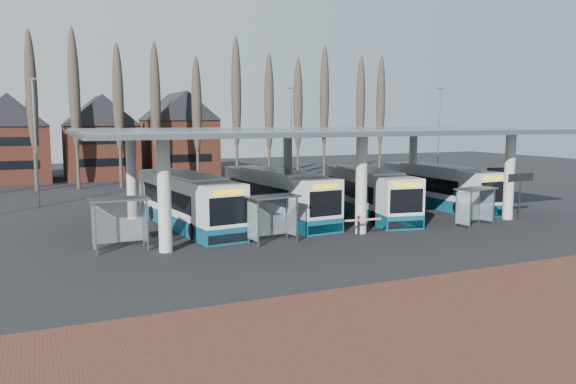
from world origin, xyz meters
name	(u,v)px	position (x,y,z in m)	size (l,w,h in m)	color
ground	(383,241)	(0.00, 0.00, 0.00)	(140.00, 140.00, 0.00)	black
brick_strip	(560,302)	(0.00, -12.00, 0.01)	(70.00, 10.00, 0.03)	brown
station_canopy	(320,138)	(0.00, 8.00, 5.68)	(32.00, 16.00, 6.34)	silver
poplar_row	(215,103)	(0.00, 33.00, 8.78)	(45.10, 1.10, 14.50)	#473D33
townhouse_row	(56,128)	(-15.75, 44.00, 5.94)	(36.80, 10.30, 12.25)	brown
lamp_post_a	(36,140)	(-18.00, 22.00, 5.34)	(0.80, 0.16, 10.17)	slate
lamp_post_b	(291,135)	(6.00, 26.00, 5.34)	(0.80, 0.16, 10.17)	slate
lamp_post_c	(439,135)	(20.00, 20.00, 5.34)	(0.80, 0.16, 10.17)	slate
bus_0	(188,202)	(-9.17, 8.97, 1.64)	(4.14, 12.73, 3.47)	white
bus_1	(277,196)	(-2.75, 9.24, 1.63)	(3.75, 12.65, 3.46)	white
bus_2	(368,193)	(4.04, 8.16, 1.59)	(4.48, 12.43, 3.38)	white
bus_3	(437,187)	(11.34, 9.32, 1.57)	(2.59, 11.98, 3.33)	white
shelter_0	(119,212)	(-14.13, 3.91, 2.06)	(3.07, 1.56, 2.84)	gray
shelter_1	(272,208)	(-6.00, 2.35, 1.96)	(3.06, 1.79, 2.70)	gray
shelter_2	(474,198)	(7.82, 1.33, 1.86)	(2.95, 1.83, 2.55)	gray
info_sign_0	(521,181)	(12.72, 2.15, 2.71)	(2.17, 0.19, 3.23)	black
info_sign_1	(500,174)	(15.54, 6.94, 2.66)	(2.08, 0.68, 3.17)	black
barrier	(362,221)	(-0.42, 1.69, 0.92)	(2.38, 0.74, 1.19)	black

